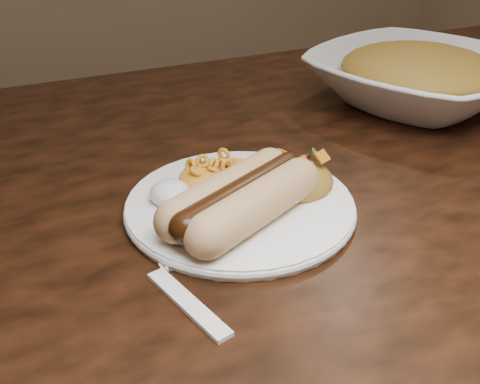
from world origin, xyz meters
name	(u,v)px	position (x,y,z in m)	size (l,w,h in m)	color
table	(255,252)	(0.00, 0.00, 0.66)	(1.60, 0.90, 0.75)	#36170B
plate	(240,206)	(-0.04, -0.04, 0.76)	(0.23, 0.23, 0.01)	white
hotdog	(241,197)	(-0.05, -0.07, 0.78)	(0.15, 0.13, 0.04)	#D8B97A
mac_and_cheese	(213,168)	(-0.05, 0.01, 0.78)	(0.07, 0.07, 0.03)	orange
sour_cream	(170,189)	(-0.10, -0.01, 0.77)	(0.04, 0.04, 0.03)	white
taco_salad	(294,173)	(0.02, -0.04, 0.78)	(0.09, 0.08, 0.04)	#B9411E
fork	(188,303)	(-0.14, -0.16, 0.75)	(0.02, 0.14, 0.00)	white
serving_bowl	(417,80)	(0.32, 0.12, 0.79)	(0.30, 0.30, 0.07)	silver
bowl_filling	(419,71)	(0.32, 0.12, 0.80)	(0.22, 0.22, 0.06)	#B9411E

